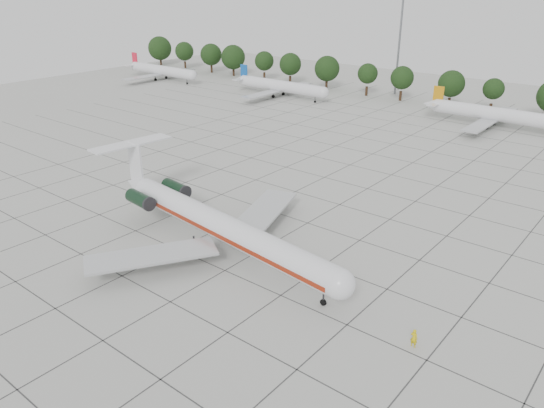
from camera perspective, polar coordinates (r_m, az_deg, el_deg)
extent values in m
plane|color=#BBBBB3|center=(65.38, -0.24, -4.40)|extent=(260.00, 260.00, 0.00)
cube|color=#383838|center=(76.44, 6.89, -0.29)|extent=(170.00, 170.00, 0.02)
cylinder|color=silver|center=(62.23, -5.10, -2.58)|extent=(34.42, 7.04, 3.14)
sphere|color=silver|center=(51.66, 7.28, -8.53)|extent=(3.14, 3.14, 3.14)
cone|color=silver|center=(77.19, -14.40, 2.03)|extent=(5.09, 3.67, 3.14)
cube|color=maroon|center=(63.24, -3.98, -2.34)|extent=(33.12, 3.87, 0.52)
cube|color=maroon|center=(61.45, -6.23, -3.23)|extent=(33.12, 3.87, 0.52)
cube|color=#B7BABC|center=(69.51, -0.88, -0.77)|extent=(8.67, 14.94, 0.29)
cube|color=#B7BABC|center=(60.25, -12.82, -5.42)|extent=(11.21, 14.46, 0.29)
cube|color=black|center=(73.54, -10.71, 1.53)|extent=(2.22, 1.47, 0.24)
cylinder|color=black|center=(73.88, -10.28, 1.67)|extent=(4.75, 2.32, 1.81)
cube|color=black|center=(71.47, -13.53, 0.62)|extent=(2.22, 1.47, 0.24)
cylinder|color=black|center=(71.16, -13.98, 0.48)|extent=(4.75, 2.32, 1.81)
cube|color=silver|center=(75.69, -14.46, 4.28)|extent=(3.06, 0.61, 5.71)
cube|color=silver|center=(75.45, -14.93, 6.31)|extent=(4.14, 11.68, 0.21)
cylinder|color=black|center=(53.96, 5.55, -9.98)|extent=(0.21, 0.21, 1.81)
cylinder|color=black|center=(54.27, 5.52, -10.48)|extent=(0.69, 0.34, 0.67)
cylinder|color=black|center=(66.54, -4.97, -2.78)|extent=(0.25, 0.25, 1.71)
cylinder|color=black|center=(66.88, -4.95, -3.37)|extent=(1.01, 0.68, 0.95)
cylinder|color=black|center=(63.88, -8.39, -4.13)|extent=(0.25, 0.25, 1.71)
cylinder|color=black|center=(64.23, -8.35, -4.74)|extent=(1.01, 0.68, 0.95)
imported|color=#DABE0C|center=(50.06, 15.03, -13.75)|extent=(0.69, 0.47, 1.83)
cylinder|color=silver|center=(175.19, -11.72, 13.89)|extent=(27.20, 3.00, 3.00)
cube|color=#B7BABC|center=(176.14, -11.90, 13.52)|extent=(3.50, 27.20, 0.25)
cube|color=red|center=(185.27, -14.56, 14.95)|extent=(2.40, 0.25, 3.60)
cylinder|color=black|center=(177.75, -11.31, 13.20)|extent=(0.80, 0.45, 0.80)
cylinder|color=black|center=(175.01, -12.43, 12.95)|extent=(0.80, 0.45, 0.80)
cylinder|color=silver|center=(146.64, 1.00, 12.57)|extent=(27.20, 3.00, 3.00)
cube|color=#B7BABC|center=(147.47, 0.68, 12.16)|extent=(3.50, 27.20, 0.25)
cube|color=#0C4BA2|center=(154.70, -3.04, 14.09)|extent=(2.40, 0.25, 3.60)
cylinder|color=black|center=(149.45, 1.21, 11.76)|extent=(0.80, 0.45, 0.80)
cylinder|color=black|center=(146.07, 0.13, 11.49)|extent=(0.80, 0.45, 0.80)
cylinder|color=silver|center=(125.39, 23.03, 8.88)|extent=(27.20, 3.00, 3.00)
cube|color=#B7BABC|center=(125.93, 22.51, 8.45)|extent=(3.50, 27.20, 0.25)
cube|color=#CA820B|center=(129.06, 17.48, 11.21)|extent=(2.40, 0.25, 3.60)
cylinder|color=black|center=(128.31, 22.72, 8.02)|extent=(0.80, 0.45, 0.80)
cylinder|color=black|center=(124.20, 22.09, 7.65)|extent=(0.80, 0.45, 0.80)
cylinder|color=#332114|center=(206.57, -11.87, 14.77)|extent=(0.70, 0.70, 2.50)
sphere|color=black|center=(205.95, -11.98, 16.07)|extent=(8.44, 8.44, 8.44)
cylinder|color=#332114|center=(196.66, -9.32, 14.54)|extent=(0.70, 0.70, 2.50)
sphere|color=black|center=(196.01, -9.41, 15.91)|extent=(6.44, 6.44, 6.44)
cylinder|color=#332114|center=(187.16, -6.51, 14.25)|extent=(0.70, 0.70, 2.50)
sphere|color=black|center=(186.47, -6.58, 15.69)|extent=(7.14, 7.14, 7.14)
cylinder|color=#332114|center=(180.13, -4.15, 13.98)|extent=(0.70, 0.70, 2.50)
sphere|color=black|center=(179.42, -4.20, 15.48)|extent=(7.79, 7.79, 7.79)
cylinder|color=#332114|center=(171.52, -0.83, 13.56)|extent=(0.70, 0.70, 2.50)
sphere|color=black|center=(170.77, -0.84, 15.13)|extent=(5.94, 5.94, 5.94)
cylinder|color=#332114|center=(165.27, 1.96, 13.18)|extent=(0.70, 0.70, 2.50)
sphere|color=black|center=(164.50, 1.98, 14.81)|extent=(6.57, 6.57, 6.57)
cylinder|color=#332114|center=(157.80, 5.87, 12.58)|extent=(0.70, 0.70, 2.50)
sphere|color=black|center=(156.99, 5.94, 14.29)|extent=(7.15, 7.15, 7.15)
cylinder|color=#332114|center=(151.12, 10.13, 11.87)|extent=(0.70, 0.70, 2.50)
sphere|color=black|center=(150.27, 10.26, 13.64)|extent=(5.43, 5.43, 5.43)
cylinder|color=#332114|center=(146.56, 13.65, 11.23)|extent=(0.70, 0.70, 2.50)
sphere|color=black|center=(145.68, 13.83, 13.05)|extent=(5.99, 5.99, 5.99)
cylinder|color=#332114|center=(141.53, 18.49, 10.28)|extent=(0.70, 0.70, 2.50)
sphere|color=black|center=(140.62, 18.74, 12.15)|extent=(6.50, 6.50, 6.50)
cylinder|color=#332114|center=(138.38, 22.43, 9.44)|extent=(0.70, 0.70, 2.50)
sphere|color=black|center=(137.46, 22.73, 11.35)|extent=(4.93, 4.93, 4.93)
cylinder|color=slate|center=(153.20, 13.49, 16.03)|extent=(0.56, 0.56, 25.00)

